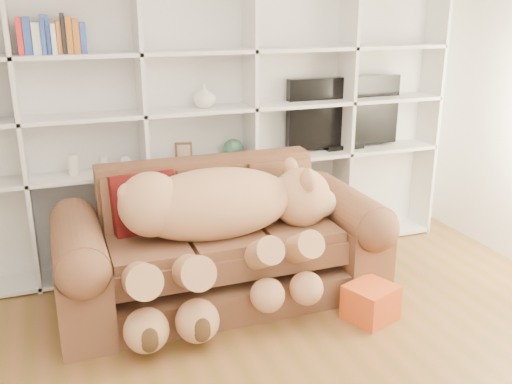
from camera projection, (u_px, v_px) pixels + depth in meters
name	position (u px, v px, depth m)	size (l,w,h in m)	color
wall_back	(191.00, 100.00, 4.68)	(5.00, 0.02, 2.70)	white
bookshelf	(166.00, 110.00, 4.49)	(4.43, 0.35, 2.40)	silver
sofa	(221.00, 250.00, 4.22)	(2.34, 1.01, 0.98)	brown
teddy_bear	(220.00, 221.00, 3.92)	(1.70, 0.95, 0.99)	tan
throw_pillow	(144.00, 205.00, 4.08)	(0.46, 0.15, 0.46)	#530E0F
gift_box	(371.00, 302.00, 3.96)	(0.31, 0.29, 0.25)	#CD4D1B
tv	(344.00, 114.00, 5.04)	(1.08, 0.18, 0.63)	black
picture_frame	(184.00, 153.00, 4.58)	(0.14, 0.03, 0.17)	#52301C
green_vase	(233.00, 149.00, 4.72)	(0.18, 0.18, 0.18)	#305E41
figurine_tall	(73.00, 165.00, 4.31)	(0.08, 0.08, 0.16)	beige
figurine_short	(105.00, 164.00, 4.39)	(0.07, 0.07, 0.12)	beige
snow_globe	(126.00, 163.00, 4.44)	(0.10, 0.10, 0.10)	silver
shelf_vase	(204.00, 96.00, 4.50)	(0.18, 0.18, 0.19)	silver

